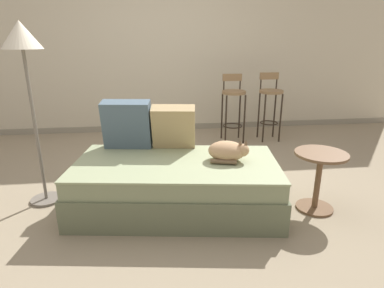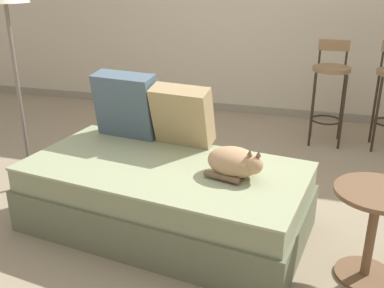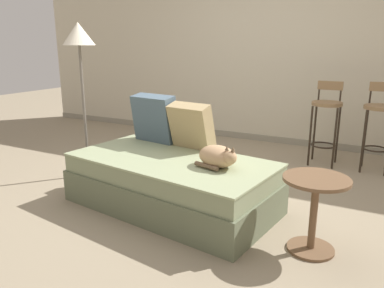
# 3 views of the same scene
# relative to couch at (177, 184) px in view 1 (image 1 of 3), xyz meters

# --- Properties ---
(ground_plane) EXTENTS (16.00, 16.00, 0.00)m
(ground_plane) POSITION_rel_couch_xyz_m (0.00, 0.40, -0.22)
(ground_plane) COLOR gray
(ground_plane) RESTS_ON ground
(wall_back_panel) EXTENTS (8.00, 0.10, 2.60)m
(wall_back_panel) POSITION_rel_couch_xyz_m (0.00, 2.65, 1.08)
(wall_back_panel) COLOR beige
(wall_back_panel) RESTS_ON ground
(wall_baseboard_trim) EXTENTS (8.00, 0.02, 0.09)m
(wall_baseboard_trim) POSITION_rel_couch_xyz_m (0.00, 2.60, -0.18)
(wall_baseboard_trim) COLOR gray
(wall_baseboard_trim) RESTS_ON ground
(couch) EXTENTS (1.88, 1.15, 0.44)m
(couch) POSITION_rel_couch_xyz_m (0.00, 0.00, 0.00)
(couch) COLOR #636B50
(couch) RESTS_ON ground
(throw_pillow_corner) EXTENTS (0.47, 0.28, 0.47)m
(throw_pillow_corner) POSITION_rel_couch_xyz_m (-0.43, 0.42, 0.45)
(throw_pillow_corner) COLOR #4C6070
(throw_pillow_corner) RESTS_ON couch
(throw_pillow_middle) EXTENTS (0.43, 0.30, 0.43)m
(throw_pillow_middle) POSITION_rel_couch_xyz_m (0.01, 0.36, 0.43)
(throw_pillow_middle) COLOR tan
(throw_pillow_middle) RESTS_ON couch
(cat) EXTENTS (0.37, 0.32, 0.20)m
(cat) POSITION_rel_couch_xyz_m (0.45, -0.03, 0.30)
(cat) COLOR tan
(cat) RESTS_ON couch
(bar_stool_near_window) EXTENTS (0.34, 0.34, 0.96)m
(bar_stool_near_window) POSITION_rel_couch_xyz_m (0.96, 1.88, 0.37)
(bar_stool_near_window) COLOR #2D2319
(bar_stool_near_window) RESTS_ON ground
(bar_stool_by_doorway) EXTENTS (0.34, 0.34, 0.98)m
(bar_stool_by_doorway) POSITION_rel_couch_xyz_m (1.52, 1.88, 0.38)
(bar_stool_by_doorway) COLOR #2D2319
(bar_stool_by_doorway) RESTS_ON ground
(side_table) EXTENTS (0.44, 0.44, 0.53)m
(side_table) POSITION_rel_couch_xyz_m (1.22, -0.17, 0.12)
(side_table) COLOR brown
(side_table) RESTS_ON ground
(floor_lamp) EXTENTS (0.32, 0.32, 1.59)m
(floor_lamp) POSITION_rel_couch_xyz_m (-1.21, 0.27, 1.11)
(floor_lamp) COLOR slate
(floor_lamp) RESTS_ON ground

